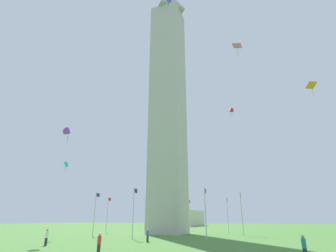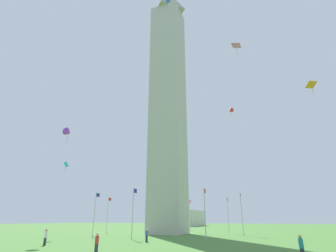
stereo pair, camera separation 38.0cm
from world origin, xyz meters
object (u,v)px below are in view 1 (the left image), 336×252
at_px(obelisk_monument, 168,93).
at_px(flagpole_ne, 145,213).
at_px(flagpole_se, 95,211).
at_px(person_white_shirt, 46,237).
at_px(kite_red_delta, 230,111).
at_px(flagpole_e, 107,213).
at_px(flagpole_n, 189,213).
at_px(flagpole_nw, 228,213).
at_px(person_teal_shirt, 304,248).
at_px(kite_orange_diamond, 311,85).
at_px(kite_cyan_box, 66,164).
at_px(person_red_shirt, 99,244).
at_px(flagpole_sw, 205,210).
at_px(kite_purple_delta, 68,132).
at_px(kite_pink_diamond, 237,46).
at_px(person_blue_shirt, 148,235).
at_px(flagpole_s, 133,210).
at_px(distant_building, 187,218).
at_px(flagpole_w, 242,211).

bearing_deg(obelisk_monument, flagpole_ne, 44.82).
height_order(flagpole_se, person_white_shirt, flagpole_se).
bearing_deg(kite_red_delta, flagpole_e, 87.70).
height_order(flagpole_n, flagpole_e, same).
bearing_deg(flagpole_nw, kite_red_delta, -160.85).
distance_m(obelisk_monument, person_teal_shirt, 46.18).
distance_m(kite_orange_diamond, kite_cyan_box, 45.32).
relative_size(flagpole_ne, person_teal_shirt, 4.35).
bearing_deg(person_red_shirt, kite_cyan_box, 26.68).
relative_size(flagpole_ne, flagpole_sw, 1.00).
xyz_separation_m(flagpole_n, person_red_shirt, (-45.02, -5.85, -3.24)).
bearing_deg(kite_purple_delta, obelisk_monument, -27.24).
distance_m(flagpole_n, kite_pink_diamond, 42.34).
xyz_separation_m(flagpole_n, kite_purple_delta, (-33.67, 9.93, 12.10)).
xyz_separation_m(flagpole_se, person_blue_shirt, (-8.06, -14.47, -3.29)).
height_order(person_red_shirt, kite_purple_delta, kite_purple_delta).
distance_m(flagpole_ne, kite_pink_diamond, 44.91).
relative_size(flagpole_n, kite_cyan_box, 3.78).
height_order(flagpole_ne, kite_red_delta, kite_red_delta).
height_order(flagpole_sw, person_white_shirt, flagpole_sw).
distance_m(flagpole_sw, flagpole_nw, 20.25).
bearing_deg(flagpole_nw, obelisk_monument, 135.18).
bearing_deg(kite_orange_diamond, person_blue_shirt, 119.35).
xyz_separation_m(flagpole_s, kite_pink_diamond, (-1.72, -17.69, 23.63)).
bearing_deg(kite_purple_delta, flagpole_se, 1.23).
distance_m(obelisk_monument, flagpole_se, 30.11).
height_order(flagpole_e, kite_red_delta, kite_red_delta).
xyz_separation_m(obelisk_monument, distant_building, (60.53, 15.42, -27.54)).
bearing_deg(flagpole_n, person_teal_shirt, -152.82).
distance_m(flagpole_sw, person_teal_shirt, 21.49).
bearing_deg(kite_red_delta, flagpole_w, -13.85).
relative_size(person_blue_shirt, kite_pink_diamond, 0.79).
xyz_separation_m(flagpole_ne, person_teal_shirt, (-38.06, -31.82, -3.24)).
xyz_separation_m(flagpole_s, person_teal_shirt, (-13.62, -21.70, -3.24)).
bearing_deg(person_teal_shirt, person_blue_shirt, 40.71).
distance_m(flagpole_ne, person_teal_shirt, 49.72).
bearing_deg(kite_cyan_box, distant_building, 1.14).
relative_size(obelisk_monument, flagpole_nw, 8.25).
distance_m(flagpole_n, kite_purple_delta, 37.12).
relative_size(obelisk_monument, kite_orange_diamond, 24.76).
bearing_deg(kite_cyan_box, person_blue_shirt, -101.10).
xyz_separation_m(person_teal_shirt, kite_cyan_box, (13.34, 35.63, 11.19)).
bearing_deg(flagpole_sw, kite_red_delta, -23.53).
bearing_deg(person_white_shirt, flagpole_n, -21.07).
bearing_deg(person_red_shirt, person_blue_shirt, -17.32).
distance_m(obelisk_monument, kite_pink_diamond, 24.01).
bearing_deg(flagpole_n, flagpole_s, 180.00).
xyz_separation_m(obelisk_monument, person_red_shirt, (-30.64, -5.85, -29.75)).
relative_size(flagpole_ne, distant_building, 0.35).
relative_size(flagpole_ne, person_white_shirt, 4.31).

